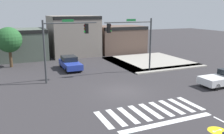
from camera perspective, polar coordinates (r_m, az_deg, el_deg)
ground_plane at (r=21.08m, az=2.43°, el=-5.82°), size 120.00×120.00×0.00m
crosswalk_near at (r=17.42m, az=9.03°, el=-10.14°), size 7.49×2.79×0.01m
bike_detector_marking at (r=15.85m, az=23.50°, el=-13.56°), size 1.09×1.09×0.01m
curb_corner_northeast at (r=33.03m, az=8.53°, el=1.14°), size 10.00×10.60×0.15m
storefront_row at (r=38.54m, az=-8.44°, el=6.62°), size 22.43×6.77×6.08m
traffic_signal_northwest at (r=23.77m, az=-11.36°, el=6.56°), size 5.30×0.32×6.03m
traffic_signal_northeast at (r=26.62m, az=5.10°, el=7.42°), size 5.66×0.32×6.03m
car_blue at (r=29.33m, az=-9.84°, el=0.94°), size 1.85×4.59×1.51m
roadside_tree at (r=32.09m, az=-23.07°, el=5.87°), size 3.08×3.08×4.94m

